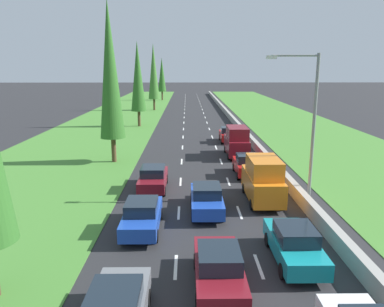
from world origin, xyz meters
TOP-DOWN VIEW (x-y plane):
  - ground_plane at (0.00, 60.00)m, footprint 300.00×300.00m
  - grass_verge_left at (-12.65, 60.00)m, footprint 14.00×140.00m
  - grass_verge_right at (14.35, 60.00)m, footprint 14.00×140.00m
  - median_barrier at (5.70, 60.00)m, footprint 0.44×120.00m
  - lane_markings at (0.00, 60.00)m, footprint 3.64×116.00m
  - blue_sedan_left_lane at (-3.56, 18.65)m, footprint 1.82×4.50m
  - maroon_sedan_centre_lane at (-0.08, 13.43)m, footprint 1.82×4.50m
  - teal_sedan_right_lane at (3.31, 15.41)m, footprint 1.82×4.50m
  - orange_van_right_lane at (3.41, 22.84)m, footprint 1.96×4.90m
  - red_hatchback_right_lane at (3.30, 28.61)m, footprint 1.74×3.90m
  - maroon_van_right_lane at (3.37, 35.03)m, footprint 1.96×4.90m
  - red_hatchback_right_lane_sixth at (3.29, 41.93)m, footprint 1.74×3.90m
  - blue_sedan_centre_lane at (-0.15, 21.11)m, footprint 1.82×4.50m
  - maroon_sedan_left_lane at (-3.58, 25.28)m, footprint 1.82×4.50m
  - poplar_tree_second at (-7.70, 32.94)m, footprint 2.14×2.14m
  - poplar_tree_third at (-8.02, 53.44)m, footprint 2.09×2.09m
  - poplar_tree_fourth at (-7.64, 73.95)m, footprint 2.12×2.12m
  - poplar_tree_fifth at (-7.56, 96.82)m, footprint 2.06×2.06m
  - street_light_mast at (6.19, 23.46)m, footprint 3.20×0.28m

SIDE VIEW (x-z plane):
  - ground_plane at x=0.00m, z-range 0.00..0.00m
  - lane_markings at x=0.00m, z-range 0.00..0.01m
  - grass_verge_left at x=-12.65m, z-range 0.00..0.04m
  - grass_verge_right at x=14.35m, z-range 0.00..0.04m
  - median_barrier at x=5.70m, z-range 0.00..0.85m
  - blue_sedan_left_lane at x=-3.56m, z-range -0.01..1.63m
  - maroon_sedan_centre_lane at x=-0.08m, z-range -0.01..1.63m
  - teal_sedan_right_lane at x=3.31m, z-range -0.01..1.63m
  - blue_sedan_centre_lane at x=-0.15m, z-range -0.01..1.63m
  - maroon_sedan_left_lane at x=-3.58m, z-range -0.01..1.63m
  - red_hatchback_right_lane at x=3.30m, z-range -0.02..1.70m
  - red_hatchback_right_lane_sixth at x=3.29m, z-range -0.02..1.70m
  - orange_van_right_lane at x=3.41m, z-range -0.01..2.81m
  - maroon_van_right_lane at x=3.37m, z-range -0.01..2.81m
  - street_light_mast at x=6.19m, z-range 0.73..9.73m
  - poplar_tree_fifth at x=-7.56m, z-range 1.05..11.59m
  - poplar_tree_third at x=-8.02m, z-range 1.05..12.73m
  - poplar_tree_fourth at x=-7.64m, z-range 1.05..13.68m
  - poplar_tree_second at x=-7.70m, z-range 1.05..14.75m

